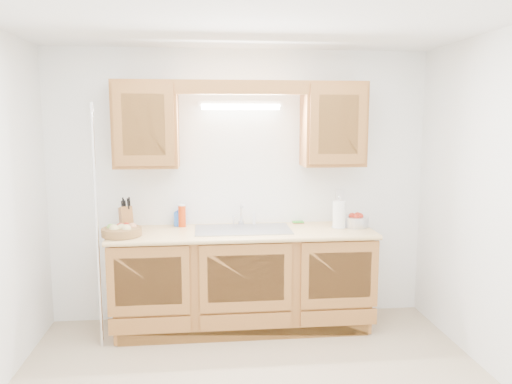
{
  "coord_description": "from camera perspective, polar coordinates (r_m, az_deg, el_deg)",
  "views": [
    {
      "loc": [
        -0.33,
        -3.11,
        1.86
      ],
      "look_at": [
        0.08,
        0.85,
        1.29
      ],
      "focal_mm": 35.0,
      "sensor_mm": 36.0,
      "label": 1
    }
  ],
  "objects": [
    {
      "name": "apple_bowl",
      "position": [
        4.64,
        11.27,
        -3.22
      ],
      "size": [
        0.31,
        0.31,
        0.13
      ],
      "rotation": [
        0.0,
        0.0,
        -0.28
      ],
      "color": "silver",
      "rests_on": "countertop"
    },
    {
      "name": "orange_canister",
      "position": [
        4.59,
        -8.44,
        -2.67
      ],
      "size": [
        0.07,
        0.07,
        0.21
      ],
      "rotation": [
        0.0,
        0.0,
        0.05
      ],
      "color": "red",
      "rests_on": "countertop"
    },
    {
      "name": "knife_block",
      "position": [
        4.57,
        -14.63,
        -2.85
      ],
      "size": [
        0.15,
        0.19,
        0.3
      ],
      "rotation": [
        0.0,
        0.0,
        0.38
      ],
      "color": "#9A5A2D",
      "rests_on": "countertop"
    },
    {
      "name": "room",
      "position": [
        3.18,
        0.15,
        -2.88
      ],
      "size": [
        3.52,
        3.5,
        2.5
      ],
      "color": "tan",
      "rests_on": "ground"
    },
    {
      "name": "paper_towel",
      "position": [
        4.54,
        9.49,
        -2.59
      ],
      "size": [
        0.15,
        0.15,
        0.29
      ],
      "rotation": [
        0.0,
        0.0,
        0.43
      ],
      "color": "silver",
      "rests_on": "countertop"
    },
    {
      "name": "base_cabinets",
      "position": [
        4.55,
        -1.48,
        -10.04
      ],
      "size": [
        2.2,
        0.6,
        0.86
      ],
      "primitive_type": "cube",
      "color": "#9A5A2D",
      "rests_on": "ground"
    },
    {
      "name": "soap_bottle",
      "position": [
        4.63,
        -8.69,
        -2.65
      ],
      "size": [
        0.11,
        0.11,
        0.2
      ],
      "primitive_type": "imported",
      "rotation": [
        0.0,
        0.0,
        -0.24
      ],
      "color": "blue",
      "rests_on": "countertop"
    },
    {
      "name": "fluorescent_fixture",
      "position": [
        4.54,
        -1.77,
        9.9
      ],
      "size": [
        0.76,
        0.08,
        0.08
      ],
      "color": "white",
      "rests_on": "room"
    },
    {
      "name": "fruit_basket",
      "position": [
        4.34,
        -15.1,
        -4.28
      ],
      "size": [
        0.39,
        0.39,
        0.1
      ],
      "rotation": [
        0.0,
        0.0,
        -0.19
      ],
      "color": "olive",
      "rests_on": "countertop"
    },
    {
      "name": "upper_cabinet_left",
      "position": [
        4.47,
        -12.45,
        7.53
      ],
      "size": [
        0.55,
        0.33,
        0.75
      ],
      "primitive_type": "cube",
      "color": "#9A5A2D",
      "rests_on": "room"
    },
    {
      "name": "wire_shelf_pole",
      "position": [
        4.22,
        -17.72,
        -3.98
      ],
      "size": [
        0.03,
        0.03,
        2.0
      ],
      "primitive_type": "cylinder",
      "color": "silver",
      "rests_on": "ground"
    },
    {
      "name": "sink",
      "position": [
        4.45,
        -1.5,
        -5.26
      ],
      "size": [
        0.84,
        0.46,
        0.36
      ],
      "color": "#9E9EA3",
      "rests_on": "countertop"
    },
    {
      "name": "sponge",
      "position": [
        4.72,
        4.83,
        -3.48
      ],
      "size": [
        0.1,
        0.07,
        0.02
      ],
      "rotation": [
        0.0,
        0.0,
        0.03
      ],
      "color": "#CC333F",
      "rests_on": "countertop"
    },
    {
      "name": "valance",
      "position": [
        4.32,
        -1.55,
        11.89
      ],
      "size": [
        2.2,
        0.05,
        0.12
      ],
      "primitive_type": "cube",
      "color": "#9A5A2D",
      "rests_on": "room"
    },
    {
      "name": "upper_cabinet_right",
      "position": [
        4.59,
        8.8,
        7.64
      ],
      "size": [
        0.55,
        0.33,
        0.75
      ],
      "primitive_type": "cube",
      "color": "#9A5A2D",
      "rests_on": "room"
    },
    {
      "name": "outlet_plate",
      "position": [
        4.82,
        9.54,
        -0.41
      ],
      "size": [
        0.08,
        0.01,
        0.12
      ],
      "primitive_type": "cube",
      "color": "white",
      "rests_on": "room"
    },
    {
      "name": "countertop",
      "position": [
        4.41,
        -1.49,
        -4.66
      ],
      "size": [
        2.3,
        0.63,
        0.04
      ],
      "primitive_type": "cube",
      "color": "tan",
      "rests_on": "base_cabinets"
    }
  ]
}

